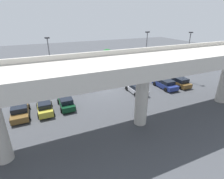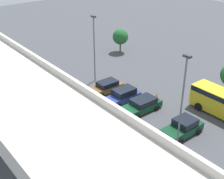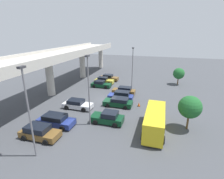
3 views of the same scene
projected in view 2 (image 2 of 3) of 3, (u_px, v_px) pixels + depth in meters
name	position (u px, v px, depth m)	size (l,w,h in m)	color
ground_plane	(116.00, 112.00, 34.25)	(118.87, 118.87, 0.00)	#424449
highway_overpass	(8.00, 89.00, 24.95)	(56.89, 7.20, 8.07)	#BCB7AD
parked_car_1	(157.00, 170.00, 24.94)	(2.26, 4.81, 1.55)	navy
parked_car_2	(183.00, 128.00, 30.25)	(2.22, 4.33, 1.64)	#0C381E
parked_car_3	(115.00, 137.00, 28.97)	(2.18, 4.71, 1.45)	silver
parked_car_4	(142.00, 105.00, 34.22)	(2.24, 4.70, 1.45)	#0C381E
parked_car_5	(123.00, 96.00, 36.06)	(2.08, 4.44, 1.58)	navy
parked_car_6	(106.00, 87.00, 38.06)	(1.99, 4.40, 1.47)	brown
parked_car_7	(53.00, 93.00, 36.75)	(1.96, 4.32, 1.48)	#0C381E
parked_car_8	(40.00, 85.00, 38.53)	(1.98, 4.41, 1.56)	gold
parked_car_9	(31.00, 77.00, 40.67)	(2.19, 4.72, 1.52)	brown
shuttle_bus	(224.00, 102.00, 32.99)	(7.22, 2.58, 2.67)	gold
lamp_post_mid_lot	(94.00, 44.00, 39.02)	(0.70, 0.35, 8.67)	slate
lamp_post_by_overpass	(182.00, 98.00, 26.22)	(0.70, 0.35, 9.13)	slate
tree_front_centre	(120.00, 37.00, 49.77)	(2.52, 2.52, 3.84)	brown
traffic_cone	(157.00, 96.00, 36.79)	(0.44, 0.44, 0.70)	black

